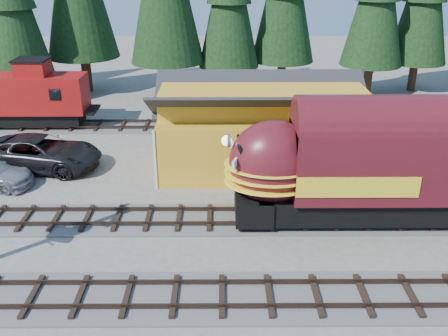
{
  "coord_description": "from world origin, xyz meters",
  "views": [
    {
      "loc": [
        -2.4,
        -17.36,
        12.22
      ],
      "look_at": [
        -2.28,
        4.0,
        2.79
      ],
      "focal_mm": 40.0,
      "sensor_mm": 36.0,
      "label": 1
    }
  ],
  "objects_px": {
    "locomotive": "(404,168)",
    "caboose": "(25,96)",
    "pickup_truck_a": "(41,153)",
    "depot": "(262,121)"
  },
  "relations": [
    {
      "from": "locomotive",
      "to": "caboose",
      "type": "distance_m",
      "value": 26.83
    },
    {
      "from": "caboose",
      "to": "pickup_truck_a",
      "type": "height_order",
      "value": "caboose"
    },
    {
      "from": "depot",
      "to": "caboose",
      "type": "xyz_separation_m",
      "value": [
        -16.71,
        7.5,
        -0.62
      ]
    },
    {
      "from": "pickup_truck_a",
      "to": "locomotive",
      "type": "bearing_deg",
      "value": -99.22
    },
    {
      "from": "depot",
      "to": "locomotive",
      "type": "relative_size",
      "value": 0.73
    },
    {
      "from": "caboose",
      "to": "pickup_truck_a",
      "type": "bearing_deg",
      "value": -65.53
    },
    {
      "from": "depot",
      "to": "pickup_truck_a",
      "type": "relative_size",
      "value": 1.78
    },
    {
      "from": "depot",
      "to": "pickup_truck_a",
      "type": "xyz_separation_m",
      "value": [
        -13.24,
        -0.11,
        -1.96
      ]
    },
    {
      "from": "caboose",
      "to": "locomotive",
      "type": "bearing_deg",
      "value": -31.46
    },
    {
      "from": "pickup_truck_a",
      "to": "depot",
      "type": "bearing_deg",
      "value": -80.54
    }
  ]
}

